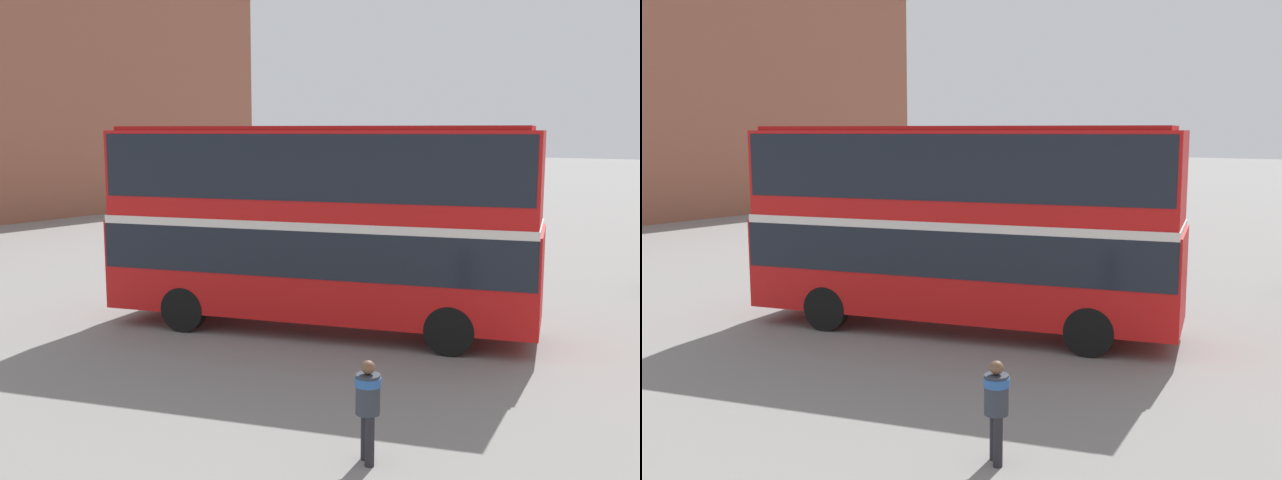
# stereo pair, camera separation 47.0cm
# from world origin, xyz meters

# --- Properties ---
(ground_plane) EXTENTS (240.00, 240.00, 0.00)m
(ground_plane) POSITION_xyz_m (0.00, 0.00, 0.00)
(ground_plane) COLOR gray
(double_decker_bus) EXTENTS (10.61, 5.62, 4.93)m
(double_decker_bus) POSITION_xyz_m (0.56, -0.55, 2.82)
(double_decker_bus) COLOR red
(double_decker_bus) RESTS_ON ground_plane
(pedestrian_foreground) EXTENTS (0.54, 0.54, 1.55)m
(pedestrian_foreground) POSITION_xyz_m (5.47, -6.14, 0.95)
(pedestrian_foreground) COLOR #232328
(pedestrian_foreground) RESTS_ON ground_plane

